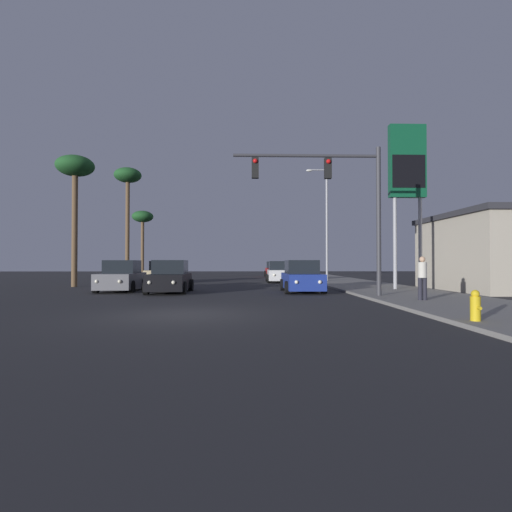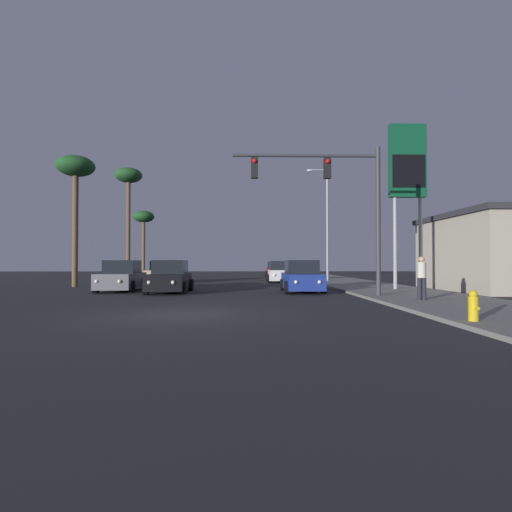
{
  "view_description": "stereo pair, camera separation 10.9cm",
  "coord_description": "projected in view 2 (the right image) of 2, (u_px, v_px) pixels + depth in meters",
  "views": [
    {
      "loc": [
        1.87,
        -11.95,
        1.55
      ],
      "look_at": [
        2.48,
        11.25,
        1.94
      ],
      "focal_mm": 28.0,
      "sensor_mm": 36.0,
      "label": 1
    },
    {
      "loc": [
        1.98,
        -11.96,
        1.55
      ],
      "look_at": [
        2.48,
        11.25,
        1.94
      ],
      "focal_mm": 28.0,
      "sensor_mm": 36.0,
      "label": 2
    }
  ],
  "objects": [
    {
      "name": "car_grey",
      "position": [
        122.0,
        277.0,
        21.67
      ],
      "size": [
        2.04,
        4.34,
        1.68
      ],
      "rotation": [
        0.0,
        0.0,
        3.18
      ],
      "color": "slate",
      "rests_on": "ground"
    },
    {
      "name": "ground_plane",
      "position": [
        181.0,
        315.0,
        11.88
      ],
      "size": [
        120.0,
        120.0,
        0.0
      ],
      "primitive_type": "plane",
      "color": "#28282B"
    },
    {
      "name": "street_lamp",
      "position": [
        326.0,
        218.0,
        31.78
      ],
      "size": [
        1.74,
        0.24,
        9.0
      ],
      "color": "#99999E",
      "rests_on": "sidewalk_right"
    },
    {
      "name": "car_black",
      "position": [
        170.0,
        278.0,
        20.69
      ],
      "size": [
        2.04,
        4.34,
        1.68
      ],
      "rotation": [
        0.0,
        0.0,
        3.17
      ],
      "color": "black",
      "rests_on": "ground"
    },
    {
      "name": "car_tan",
      "position": [
        163.0,
        273.0,
        31.02
      ],
      "size": [
        2.04,
        4.34,
        1.68
      ],
      "rotation": [
        0.0,
        0.0,
        3.1
      ],
      "color": "tan",
      "rests_on": "ground"
    },
    {
      "name": "traffic_light_mast",
      "position": [
        337.0,
        191.0,
        17.39
      ],
      "size": [
        6.46,
        0.36,
        6.5
      ],
      "color": "#38383D",
      "rests_on": "sidewalk_right"
    },
    {
      "name": "car_white",
      "position": [
        280.0,
        273.0,
        31.82
      ],
      "size": [
        2.04,
        4.33,
        1.68
      ],
      "rotation": [
        0.0,
        0.0,
        3.12
      ],
      "color": "silver",
      "rests_on": "ground"
    },
    {
      "name": "palm_tree_mid",
      "position": [
        129.0,
        183.0,
        35.84
      ],
      "size": [
        2.4,
        2.4,
        10.08
      ],
      "color": "brown",
      "rests_on": "ground"
    },
    {
      "name": "car_blue",
      "position": [
        302.0,
        278.0,
        21.03
      ],
      "size": [
        2.04,
        4.31,
        1.68
      ],
      "rotation": [
        0.0,
        0.0,
        3.14
      ],
      "color": "navy",
      "rests_on": "ground"
    },
    {
      "name": "palm_tree_far",
      "position": [
        144.0,
        220.0,
        45.77
      ],
      "size": [
        2.4,
        2.4,
        7.51
      ],
      "color": "brown",
      "rests_on": "ground"
    },
    {
      "name": "pedestrian_on_sidewalk",
      "position": [
        422.0,
        276.0,
        15.26
      ],
      "size": [
        0.34,
        0.32,
        1.67
      ],
      "color": "#23232D",
      "rests_on": "sidewalk_right"
    },
    {
      "name": "palm_tree_near",
      "position": [
        76.0,
        173.0,
        25.81
      ],
      "size": [
        2.4,
        2.4,
        8.47
      ],
      "color": "brown",
      "rests_on": "ground"
    },
    {
      "name": "car_red",
      "position": [
        275.0,
        270.0,
        43.69
      ],
      "size": [
        2.04,
        4.32,
        1.68
      ],
      "rotation": [
        0.0,
        0.0,
        3.13
      ],
      "color": "maroon",
      "rests_on": "ground"
    },
    {
      "name": "gas_station_sign",
      "position": [
        407.0,
        170.0,
        21.81
      ],
      "size": [
        2.0,
        0.42,
        9.0
      ],
      "color": "#99999E",
      "rests_on": "sidewalk_right"
    },
    {
      "name": "sidewalk_right",
      "position": [
        383.0,
        290.0,
        22.09
      ],
      "size": [
        5.0,
        60.0,
        0.12
      ],
      "color": "gray",
      "rests_on": "ground"
    },
    {
      "name": "fire_hydrant",
      "position": [
        473.0,
        306.0,
        9.75
      ],
      "size": [
        0.24,
        0.34,
        0.76
      ],
      "color": "gold",
      "rests_on": "sidewalk_right"
    }
  ]
}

